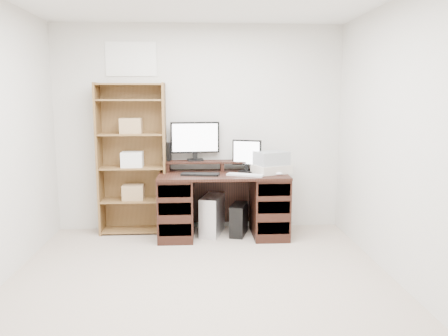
{
  "coord_description": "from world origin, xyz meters",
  "views": [
    {
      "loc": [
        -0.01,
        -3.38,
        1.63
      ],
      "look_at": [
        0.27,
        1.43,
        0.85
      ],
      "focal_mm": 35.0,
      "sensor_mm": 36.0,
      "label": 1
    }
  ],
  "objects": [
    {
      "name": "basket",
      "position": [
        0.84,
        1.64,
        0.93
      ],
      "size": [
        0.43,
        0.38,
        0.16
      ],
      "primitive_type": "cube",
      "rotation": [
        0.0,
        0.0,
        0.39
      ],
      "color": "gray",
      "rests_on": "printer"
    },
    {
      "name": "room",
      "position": [
        -0.0,
        0.0,
        1.25
      ],
      "size": [
        3.54,
        4.04,
        2.54
      ],
      "color": "#BBA896",
      "rests_on": "ground"
    },
    {
      "name": "tower_silver",
      "position": [
        0.14,
        1.71,
        0.23
      ],
      "size": [
        0.33,
        0.51,
        0.47
      ],
      "primitive_type": "cube",
      "rotation": [
        0.0,
        0.0,
        -0.28
      ],
      "color": "silver",
      "rests_on": "ground"
    },
    {
      "name": "keyboard_white",
      "position": [
        0.52,
        1.48,
        0.76
      ],
      "size": [
        0.43,
        0.27,
        0.02
      ],
      "primitive_type": "cube",
      "rotation": [
        0.0,
        0.0,
        -0.38
      ],
      "color": "silver",
      "rests_on": "desk"
    },
    {
      "name": "monitor_wide",
      "position": [
        -0.05,
        1.91,
        1.13
      ],
      "size": [
        0.59,
        0.17,
        0.47
      ],
      "rotation": [
        0.0,
        0.0,
        0.1
      ],
      "color": "black",
      "rests_on": "riser_shelf"
    },
    {
      "name": "tower_black",
      "position": [
        0.46,
        1.66,
        0.19
      ],
      "size": [
        0.25,
        0.4,
        0.37
      ],
      "rotation": [
        0.0,
        0.0,
        -0.28
      ],
      "color": "black",
      "rests_on": "ground"
    },
    {
      "name": "monitor_small",
      "position": [
        0.56,
        1.75,
        0.96
      ],
      "size": [
        0.34,
        0.18,
        0.38
      ],
      "rotation": [
        0.0,
        0.0,
        -0.37
      ],
      "color": "black",
      "rests_on": "desk"
    },
    {
      "name": "desk",
      "position": [
        0.27,
        1.64,
        0.39
      ],
      "size": [
        1.5,
        0.7,
        0.75
      ],
      "color": "black",
      "rests_on": "ground"
    },
    {
      "name": "speaker",
      "position": [
        -0.4,
        1.88,
        0.98
      ],
      "size": [
        0.11,
        0.11,
        0.22
      ],
      "primitive_type": "cube",
      "rotation": [
        0.0,
        0.0,
        -0.23
      ],
      "color": "black",
      "rests_on": "riser_shelf"
    },
    {
      "name": "printer",
      "position": [
        0.84,
        1.64,
        0.8
      ],
      "size": [
        0.48,
        0.43,
        0.1
      ],
      "primitive_type": "cube",
      "rotation": [
        0.0,
        0.0,
        0.42
      ],
      "color": "#BCB3A4",
      "rests_on": "desk"
    },
    {
      "name": "keyboard_black",
      "position": [
        0.01,
        1.54,
        0.76
      ],
      "size": [
        0.45,
        0.22,
        0.02
      ],
      "primitive_type": "cube",
      "rotation": [
        0.0,
        0.0,
        -0.17
      ],
      "color": "black",
      "rests_on": "desk"
    },
    {
      "name": "mouse",
      "position": [
        0.91,
        1.5,
        0.77
      ],
      "size": [
        0.09,
        0.06,
        0.03
      ],
      "primitive_type": "ellipsoid",
      "rotation": [
        0.0,
        0.0,
        0.1
      ],
      "color": "silver",
      "rests_on": "desk"
    },
    {
      "name": "riser_shelf",
      "position": [
        0.27,
        1.85,
        0.84
      ],
      "size": [
        1.4,
        0.22,
        0.12
      ],
      "color": "black",
      "rests_on": "desk"
    },
    {
      "name": "bookshelf",
      "position": [
        -0.8,
        1.86,
        0.92
      ],
      "size": [
        0.8,
        0.3,
        1.8
      ],
      "color": "brown",
      "rests_on": "ground"
    }
  ]
}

